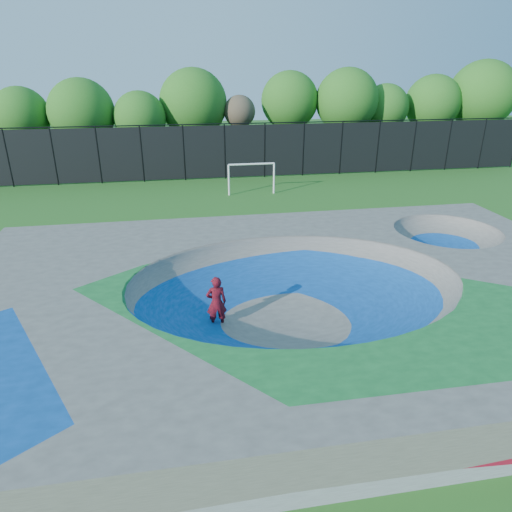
% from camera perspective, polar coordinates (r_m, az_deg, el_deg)
% --- Properties ---
extents(ground, '(120.00, 120.00, 0.00)m').
position_cam_1_polar(ground, '(15.59, 4.76, -7.75)').
color(ground, '#225D19').
rests_on(ground, ground).
extents(skate_deck, '(22.00, 14.00, 1.50)m').
position_cam_1_polar(skate_deck, '(15.23, 4.85, -5.32)').
color(skate_deck, gray).
rests_on(skate_deck, ground).
extents(skater, '(0.67, 0.46, 1.80)m').
position_cam_1_polar(skater, '(14.66, -4.97, -5.82)').
color(skater, '#B00E1F').
rests_on(skater, ground).
extents(skateboard, '(0.81, 0.35, 0.05)m').
position_cam_1_polar(skateboard, '(15.10, -4.85, -8.74)').
color(skateboard, black).
rests_on(skateboard, ground).
extents(soccer_goal, '(3.12, 0.12, 2.06)m').
position_cam_1_polar(soccer_goal, '(30.20, -0.56, 10.35)').
color(soccer_goal, white).
rests_on(soccer_goal, ground).
extents(fence, '(48.09, 0.09, 4.04)m').
position_cam_1_polar(fence, '(34.65, -3.92, 13.03)').
color(fence, black).
rests_on(fence, ground).
extents(treeline, '(52.61, 6.48, 8.47)m').
position_cam_1_polar(treeline, '(39.52, -2.21, 18.38)').
color(treeline, '#453322').
rests_on(treeline, ground).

